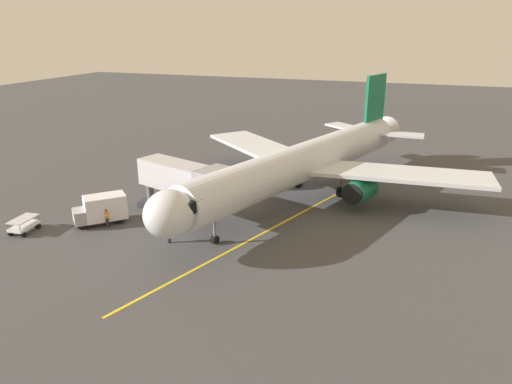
# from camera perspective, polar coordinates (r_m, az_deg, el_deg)

# --- Properties ---
(ground_plane) EXTENTS (220.00, 220.00, 0.00)m
(ground_plane) POSITION_cam_1_polar(r_m,az_deg,el_deg) (52.60, 5.35, 0.19)
(ground_plane) COLOR #424244
(apron_lead_in_line) EXTENTS (12.81, 38.05, 0.01)m
(apron_lead_in_line) POSITION_cam_1_polar(r_m,az_deg,el_deg) (44.54, 3.75, -3.37)
(apron_lead_in_line) COLOR yellow
(apron_lead_in_line) RESTS_ON ground
(airplane) EXTENTS (33.04, 39.27, 11.50)m
(airplane) POSITION_cam_1_polar(r_m,az_deg,el_deg) (48.95, 6.02, 3.62)
(airplane) COLOR silver
(airplane) RESTS_ON ground
(jet_bridge) EXTENTS (11.38, 6.02, 5.40)m
(jet_bridge) POSITION_cam_1_polar(r_m,az_deg,el_deg) (43.87, -7.96, 1.36)
(jet_bridge) COLOR #B7B7BC
(jet_bridge) RESTS_ON ground
(ground_crew_marshaller) EXTENTS (0.47, 0.44, 1.71)m
(ground_crew_marshaller) POSITION_cam_1_polar(r_m,az_deg,el_deg) (44.68, -17.31, -2.95)
(ground_crew_marshaller) COLOR #23232D
(ground_crew_marshaller) RESTS_ON ground
(ground_crew_wing_walker) EXTENTS (0.26, 0.40, 1.71)m
(ground_crew_wing_walker) POSITION_cam_1_polar(r_m,az_deg,el_deg) (40.29, -10.33, -4.82)
(ground_crew_wing_walker) COLOR #23232D
(ground_crew_wing_walker) RESTS_ON ground
(baggage_cart_near_nose) EXTENTS (1.76, 2.72, 1.27)m
(baggage_cart_near_nose) POSITION_cam_1_polar(r_m,az_deg,el_deg) (46.38, -25.90, -3.56)
(baggage_cart_near_nose) COLOR white
(baggage_cart_near_nose) RESTS_ON ground
(box_truck_portside) EXTENTS (4.59, 4.67, 2.62)m
(box_truck_portside) POSITION_cam_1_polar(r_m,az_deg,el_deg) (45.47, -17.99, -1.96)
(box_truck_portside) COLOR #9E9EA3
(box_truck_portside) RESTS_ON ground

